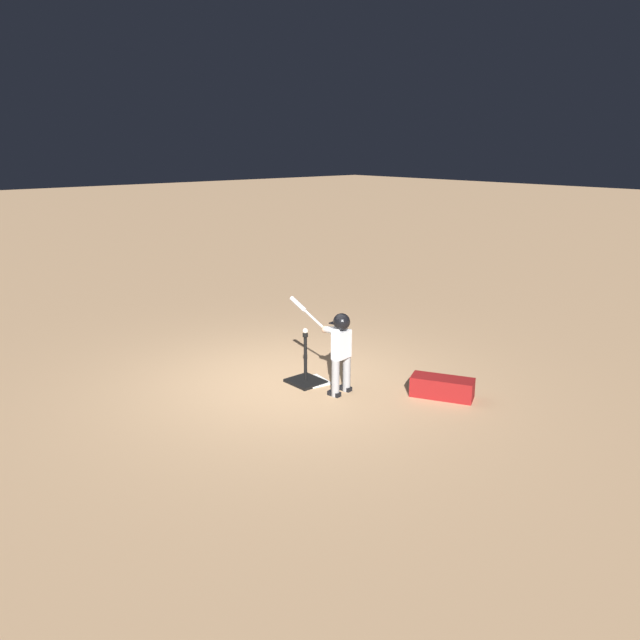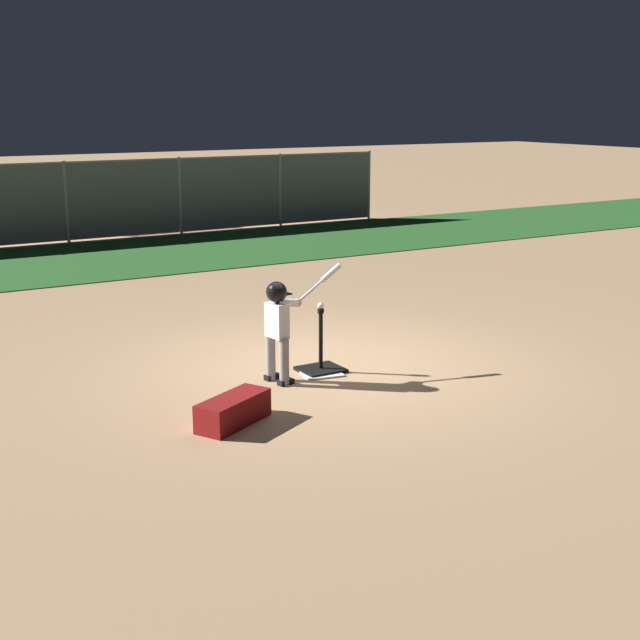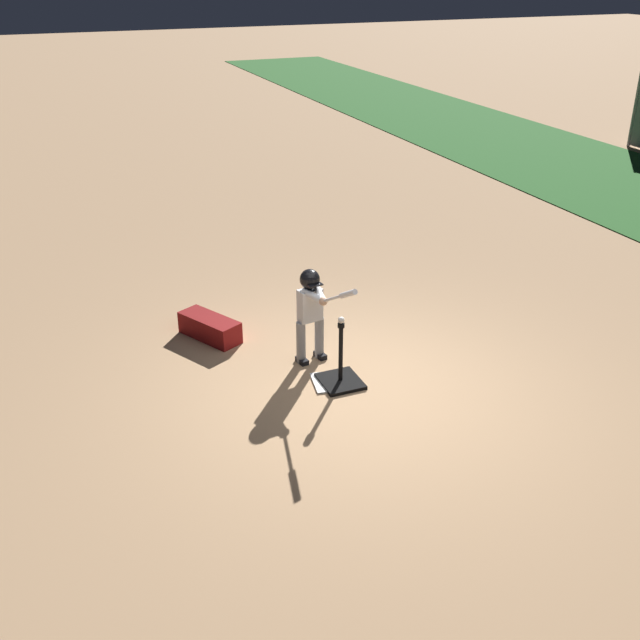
{
  "view_description": "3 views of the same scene",
  "coord_description": "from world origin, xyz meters",
  "px_view_note": "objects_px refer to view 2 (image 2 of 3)",
  "views": [
    {
      "loc": [
        -6.72,
        5.22,
        3.33
      ],
      "look_at": [
        -0.18,
        -0.48,
        0.88
      ],
      "focal_mm": 35.0,
      "sensor_mm": 36.0,
      "label": 1
    },
    {
      "loc": [
        -5.32,
        -8.69,
        3.06
      ],
      "look_at": [
        -0.22,
        -0.16,
        0.61
      ],
      "focal_mm": 50.0,
      "sensor_mm": 36.0,
      "label": 2
    },
    {
      "loc": [
        6.39,
        -3.11,
        4.32
      ],
      "look_at": [
        -0.64,
        -0.24,
        0.61
      ],
      "focal_mm": 42.0,
      "sensor_mm": 36.0,
      "label": 3
    }
  ],
  "objects_px": {
    "bleachers_far_left": "(140,210)",
    "baseball": "(321,306)",
    "batter_child": "(280,318)",
    "batting_tee": "(321,364)",
    "equipment_bag": "(233,411)"
  },
  "relations": [
    {
      "from": "batting_tee",
      "to": "equipment_bag",
      "type": "relative_size",
      "value": 0.89
    },
    {
      "from": "baseball",
      "to": "bleachers_far_left",
      "type": "relative_size",
      "value": 0.03
    },
    {
      "from": "batting_tee",
      "to": "batter_child",
      "type": "height_order",
      "value": "batter_child"
    },
    {
      "from": "batter_child",
      "to": "bleachers_far_left",
      "type": "bearing_deg",
      "value": 76.89
    },
    {
      "from": "batting_tee",
      "to": "bleachers_far_left",
      "type": "distance_m",
      "value": 12.92
    },
    {
      "from": "batting_tee",
      "to": "batter_child",
      "type": "distance_m",
      "value": 0.88
    },
    {
      "from": "baseball",
      "to": "equipment_bag",
      "type": "bearing_deg",
      "value": -146.84
    },
    {
      "from": "bleachers_far_left",
      "to": "baseball",
      "type": "bearing_deg",
      "value": -100.66
    },
    {
      "from": "batter_child",
      "to": "baseball",
      "type": "distance_m",
      "value": 0.61
    },
    {
      "from": "batter_child",
      "to": "equipment_bag",
      "type": "relative_size",
      "value": 1.49
    },
    {
      "from": "equipment_bag",
      "to": "batting_tee",
      "type": "bearing_deg",
      "value": 5.5
    },
    {
      "from": "batting_tee",
      "to": "bleachers_far_left",
      "type": "bearing_deg",
      "value": 79.34
    },
    {
      "from": "batter_child",
      "to": "batting_tee",
      "type": "bearing_deg",
      "value": 10.22
    },
    {
      "from": "batting_tee",
      "to": "equipment_bag",
      "type": "distance_m",
      "value": 1.95
    },
    {
      "from": "bleachers_far_left",
      "to": "batting_tee",
      "type": "bearing_deg",
      "value": -100.66
    }
  ]
}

